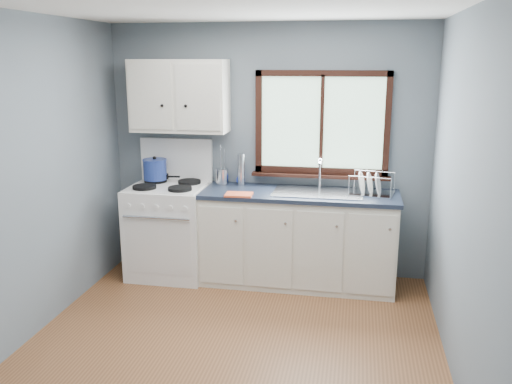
% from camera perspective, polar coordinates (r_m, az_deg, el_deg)
% --- Properties ---
extents(floor, '(3.20, 3.60, 0.02)m').
position_cam_1_polar(floor, '(4.21, -3.07, -17.12)').
color(floor, brown).
rests_on(floor, ground).
extents(ceiling, '(3.20, 3.60, 0.02)m').
position_cam_1_polar(ceiling, '(3.63, -3.61, 19.45)').
color(ceiling, white).
rests_on(ceiling, wall_back).
extents(wall_back, '(3.20, 0.02, 2.50)m').
position_cam_1_polar(wall_back, '(5.46, 1.25, 4.32)').
color(wall_back, slate).
rests_on(wall_back, ground).
extents(wall_front, '(3.20, 0.02, 2.50)m').
position_cam_1_polar(wall_front, '(2.11, -15.47, -12.09)').
color(wall_front, slate).
rests_on(wall_front, ground).
extents(wall_left, '(0.02, 3.60, 2.50)m').
position_cam_1_polar(wall_left, '(4.39, -24.18, 0.73)').
color(wall_left, slate).
rests_on(wall_left, ground).
extents(wall_right, '(0.02, 3.60, 2.50)m').
position_cam_1_polar(wall_right, '(3.69, 21.75, -1.35)').
color(wall_right, slate).
rests_on(wall_right, ground).
extents(gas_range, '(0.76, 0.69, 1.36)m').
position_cam_1_polar(gas_range, '(5.55, -9.10, -3.73)').
color(gas_range, white).
rests_on(gas_range, floor).
extents(base_cabinets, '(1.85, 0.60, 0.88)m').
position_cam_1_polar(base_cabinets, '(5.32, 4.43, -5.35)').
color(base_cabinets, silver).
rests_on(base_cabinets, floor).
extents(countertop, '(1.89, 0.64, 0.04)m').
position_cam_1_polar(countertop, '(5.17, 4.53, -0.22)').
color(countertop, black).
rests_on(countertop, base_cabinets).
extents(sink, '(0.84, 0.46, 0.44)m').
position_cam_1_polar(sink, '(5.17, 6.51, -0.75)').
color(sink, silver).
rests_on(sink, countertop).
extents(window, '(1.36, 0.10, 1.03)m').
position_cam_1_polar(window, '(5.33, 6.92, 6.43)').
color(window, '#9EC6A8').
rests_on(window, wall_back).
extents(upper_cabinets, '(0.95, 0.35, 0.70)m').
position_cam_1_polar(upper_cabinets, '(5.42, -8.08, 9.97)').
color(upper_cabinets, silver).
rests_on(upper_cabinets, wall_back).
extents(skillet, '(0.37, 0.27, 0.05)m').
position_cam_1_polar(skillet, '(5.63, -10.38, 1.62)').
color(skillet, black).
rests_on(skillet, gas_range).
extents(stockpot, '(0.30, 0.30, 0.24)m').
position_cam_1_polar(stockpot, '(5.58, -10.59, 2.38)').
color(stockpot, navy).
rests_on(stockpot, gas_range).
extents(utensil_crock, '(0.15, 0.15, 0.40)m').
position_cam_1_polar(utensil_crock, '(5.47, -3.58, 1.67)').
color(utensil_crock, silver).
rests_on(utensil_crock, countertop).
extents(thermos, '(0.08, 0.08, 0.32)m').
position_cam_1_polar(thermos, '(5.41, -1.57, 2.38)').
color(thermos, silver).
rests_on(thermos, countertop).
extents(soap_bottle, '(0.11, 0.11, 0.23)m').
position_cam_1_polar(soap_bottle, '(5.42, -1.62, 1.94)').
color(soap_bottle, '#1B35BF').
rests_on(soap_bottle, countertop).
extents(dish_towel, '(0.26, 0.19, 0.02)m').
position_cam_1_polar(dish_towel, '(5.03, -1.82, -0.27)').
color(dish_towel, '#F15D34').
rests_on(dish_towel, countertop).
extents(dish_rack, '(0.45, 0.37, 0.21)m').
position_cam_1_polar(dish_rack, '(5.18, 11.99, 0.38)').
color(dish_rack, silver).
rests_on(dish_rack, countertop).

